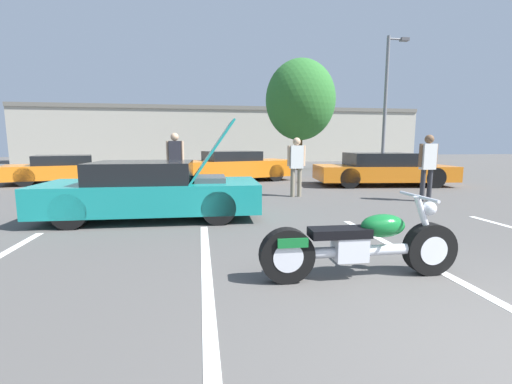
{
  "coord_description": "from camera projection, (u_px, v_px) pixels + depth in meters",
  "views": [
    {
      "loc": [
        -2.42,
        -1.47,
        1.51
      ],
      "look_at": [
        -1.61,
        3.41,
        0.8
      ],
      "focal_mm": 24.0,
      "sensor_mm": 36.0,
      "label": 1
    }
  ],
  "objects": [
    {
      "name": "tree_background",
      "position": [
        300.0,
        100.0,
        18.89
      ],
      "size": [
        3.83,
        3.83,
        6.07
      ],
      "color": "brown",
      "rests_on": "ground"
    },
    {
      "name": "spectator_near_motorcycle",
      "position": [
        175.0,
        157.0,
        10.33
      ],
      "size": [
        0.52,
        0.24,
        1.81
      ],
      "color": "gray",
      "rests_on": "ground"
    },
    {
      "name": "show_car_hood_open",
      "position": [
        153.0,
        190.0,
        6.88
      ],
      "size": [
        4.26,
        1.85,
        1.96
      ],
      "rotation": [
        0.0,
        0.0,
        -0.03
      ],
      "color": "teal",
      "rests_on": "ground"
    },
    {
      "name": "spectator_midground",
      "position": [
        428.0,
        162.0,
        8.8
      ],
      "size": [
        0.52,
        0.23,
        1.72
      ],
      "color": "#333338",
      "rests_on": "ground"
    },
    {
      "name": "parked_car_left_row",
      "position": [
        68.0,
        169.0,
        13.2
      ],
      "size": [
        4.7,
        3.03,
        1.05
      ],
      "rotation": [
        0.0,
        0.0,
        0.29
      ],
      "color": "orange",
      "rests_on": "ground"
    },
    {
      "name": "parked_car_mid_row",
      "position": [
        235.0,
        166.0,
        13.64
      ],
      "size": [
        4.78,
        2.97,
        1.19
      ],
      "rotation": [
        0.0,
        0.0,
        0.3
      ],
      "color": "orange",
      "rests_on": "ground"
    },
    {
      "name": "parking_stripe_middle",
      "position": [
        208.0,
        289.0,
        3.54
      ],
      "size": [
        0.12,
        5.43,
        0.01
      ],
      "primitive_type": "cube",
      "color": "white",
      "rests_on": "ground"
    },
    {
      "name": "spectator_by_show_car",
      "position": [
        296.0,
        162.0,
        9.59
      ],
      "size": [
        0.52,
        0.22,
        1.66
      ],
      "color": "gray",
      "rests_on": "ground"
    },
    {
      "name": "motorcycle",
      "position": [
        360.0,
        245.0,
        3.82
      ],
      "size": [
        2.29,
        0.7,
        0.93
      ],
      "rotation": [
        0.0,
        0.0,
        -0.02
      ],
      "color": "black",
      "rests_on": "ground"
    },
    {
      "name": "parked_car_right_row",
      "position": [
        382.0,
        170.0,
        12.3
      ],
      "size": [
        4.91,
        2.46,
        1.16
      ],
      "rotation": [
        0.0,
        0.0,
        -0.13
      ],
      "color": "orange",
      "rests_on": "ground"
    },
    {
      "name": "light_pole",
      "position": [
        387.0,
        98.0,
        18.35
      ],
      "size": [
        1.21,
        0.28,
        7.08
      ],
      "color": "slate",
      "rests_on": "ground"
    },
    {
      "name": "far_building",
      "position": [
        228.0,
        133.0,
        28.9
      ],
      "size": [
        32.0,
        4.2,
        4.4
      ],
      "color": "#B2AD9E",
      "rests_on": "ground"
    },
    {
      "name": "parking_stripe_back",
      "position": [
        445.0,
        273.0,
        3.98
      ],
      "size": [
        0.12,
        5.43,
        0.01
      ],
      "primitive_type": "cube",
      "color": "white",
      "rests_on": "ground"
    }
  ]
}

